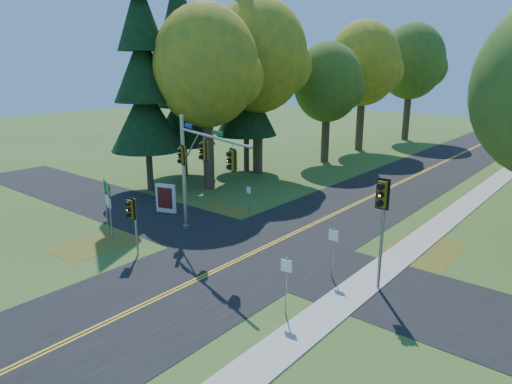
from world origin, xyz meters
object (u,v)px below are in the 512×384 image
Objects in this scene: route_sign_cluster at (108,198)px; info_kiosk at (166,198)px; traffic_mast at (197,163)px; east_signal_pole at (382,207)px.

route_sign_cluster is 5.31m from info_kiosk.
traffic_mast is 2.18× the size of route_sign_cluster.
east_signal_pole is 15.28m from route_sign_cluster.
info_kiosk is at bearing 173.38° from east_signal_pole.
info_kiosk is at bearing 176.69° from traffic_mast.
east_signal_pole reaches higher than info_kiosk.
route_sign_cluster is at bearing -127.08° from traffic_mast.
info_kiosk is (-15.83, 1.33, -2.88)m from east_signal_pole.
east_signal_pole is 2.58× the size of info_kiosk.
route_sign_cluster is at bearing -167.79° from east_signal_pole.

